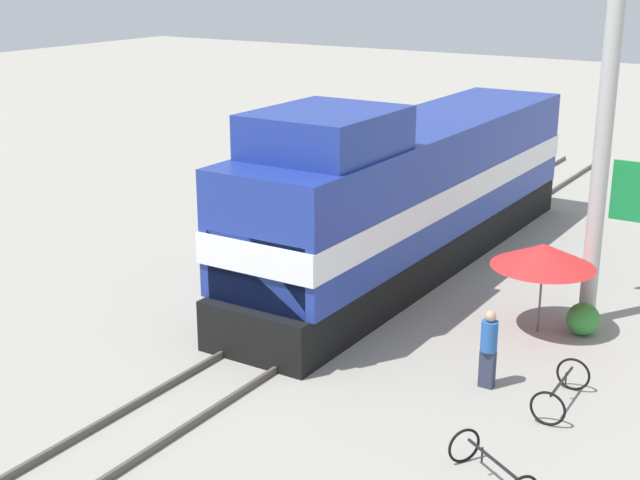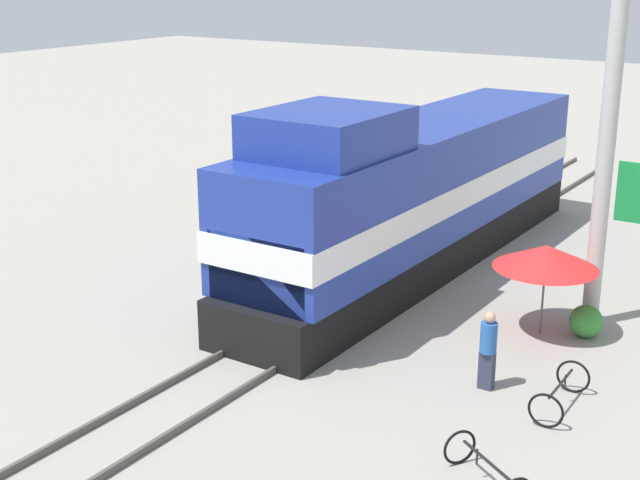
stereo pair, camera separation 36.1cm
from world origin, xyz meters
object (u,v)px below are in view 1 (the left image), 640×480
at_px(vendor_umbrella, 544,255).
at_px(bicycle, 561,390).
at_px(locomotive, 408,193).
at_px(utility_pole, 609,82).
at_px(bicycle_spare, 492,468).
at_px(person_bystander, 489,346).

height_order(vendor_umbrella, bicycle, vendor_umbrella).
bearing_deg(locomotive, utility_pole, -11.56).
bearing_deg(bicycle, bicycle_spare, 87.01).
bearing_deg(vendor_umbrella, person_bystander, -88.71).
distance_m(locomotive, person_bystander, 7.44).
relative_size(person_bystander, bicycle_spare, 0.96).
bearing_deg(locomotive, bicycle_spare, -55.46).
relative_size(utility_pole, vendor_umbrella, 4.73).
relative_size(bicycle, bicycle_spare, 1.00).
bearing_deg(bicycle_spare, locomotive, -113.28).
distance_m(vendor_umbrella, person_bystander, 3.45).
xyz_separation_m(locomotive, utility_pole, (5.41, -1.11, 3.55)).
xyz_separation_m(utility_pole, vendor_umbrella, (-0.78, -1.20, -3.85)).
bearing_deg(bicycle_spare, bicycle, -149.45).
bearing_deg(person_bystander, bicycle, -1.35).
relative_size(locomotive, bicycle, 9.03).
bearing_deg(person_bystander, bicycle_spare, -66.54).
bearing_deg(bicycle_spare, vendor_umbrella, -134.92).
distance_m(locomotive, bicycle_spare, 11.01).
distance_m(person_bystander, bicycle, 1.63).
bearing_deg(vendor_umbrella, bicycle, -64.20).
height_order(locomotive, utility_pole, utility_pole).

